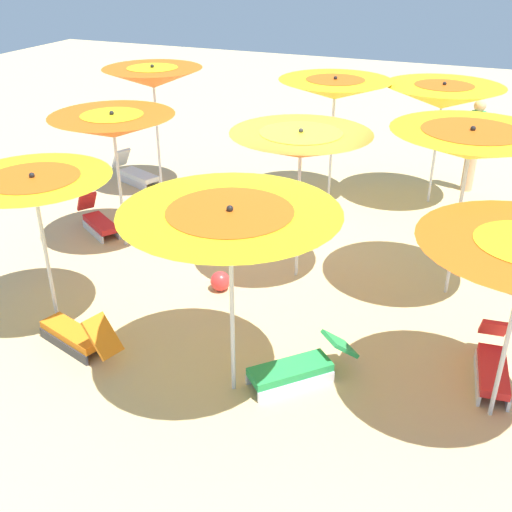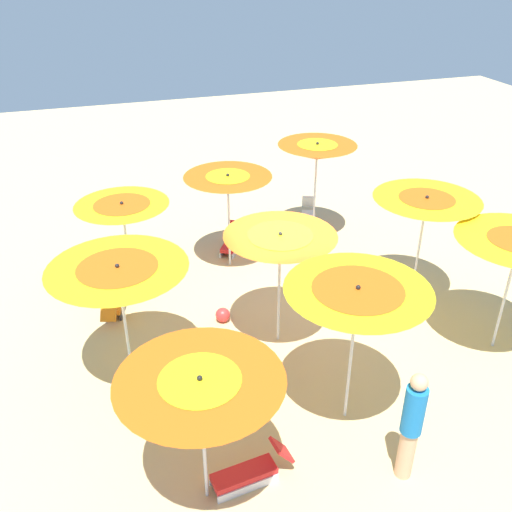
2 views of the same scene
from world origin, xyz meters
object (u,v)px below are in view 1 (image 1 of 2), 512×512
beach_umbrella_4 (301,145)px  beach_umbrella_6 (443,97)px  lounger_1 (136,173)px  beachgoer_0 (474,143)px  beach_umbrella_3 (335,89)px  beach_ball (220,281)px  beach_umbrella_7 (470,144)px  beach_umbrella_0 (153,78)px  lounger_4 (297,367)px  beach_umbrella_2 (34,190)px  lounger_2 (98,221)px  lounger_3 (493,366)px  lounger_0 (78,335)px  beach_umbrella_1 (113,126)px  beach_umbrella_5 (230,230)px

beach_umbrella_4 → beach_umbrella_6: (-3.83, 1.45, -0.02)m
lounger_1 → beachgoer_0: size_ratio=0.67×
lounger_1 → beach_umbrella_3: bearing=31.1°
beach_ball → beach_umbrella_7: bearing=111.4°
beach_umbrella_6 → lounger_1: (1.33, -5.95, -1.87)m
beach_umbrella_0 → lounger_4: size_ratio=2.11×
beach_umbrella_2 → lounger_1: size_ratio=1.70×
beach_umbrella_0 → lounger_2: size_ratio=2.21×
lounger_1 → lounger_2: (2.35, 0.72, -0.01)m
beach_umbrella_6 → beach_umbrella_0: bearing=-73.8°
beach_umbrella_4 → lounger_3: 3.84m
lounger_1 → lounger_0: bearing=-43.2°
lounger_2 → lounger_3: 6.95m
beach_umbrella_6 → lounger_1: 6.38m
beach_umbrella_7 → lounger_0: bearing=-52.1°
beach_umbrella_7 → beachgoer_0: (-4.42, -0.14, -1.27)m
lounger_2 → lounger_4: (2.56, 4.63, -0.01)m
lounger_3 → lounger_4: size_ratio=1.02×
lounger_4 → beach_umbrella_1: bearing=-76.3°
beachgoer_0 → beach_umbrella_3: bearing=-155.4°
beach_umbrella_0 → beach_umbrella_3: 3.46m
beach_umbrella_1 → beach_ball: 2.98m
beach_umbrella_3 → beach_umbrella_4: size_ratio=1.04×
beach_umbrella_2 → beach_umbrella_4: bearing=133.5°
beach_umbrella_7 → lounger_3: bearing=21.9°
lounger_0 → beach_umbrella_3: bearing=-87.0°
beach_umbrella_3 → beachgoer_0: size_ratio=1.29×
lounger_1 → lounger_3: size_ratio=1.03×
beach_ball → beach_umbrella_2: bearing=-46.8°
beach_umbrella_2 → beachgoer_0: size_ratio=1.15×
beach_umbrella_2 → lounger_1: bearing=-159.2°
beach_umbrella_0 → lounger_0: beach_umbrella_0 is taller
beach_umbrella_5 → lounger_4: size_ratio=1.92×
lounger_0 → beachgoer_0: bearing=-100.7°
beach_umbrella_1 → beach_ball: (0.75, 2.15, -1.92)m
beach_umbrella_3 → beach_ball: 4.57m
beach_umbrella_6 → beach_umbrella_2: bearing=-32.8°
lounger_4 → beach_umbrella_3: bearing=-123.0°
beachgoer_0 → beach_ball: (5.64, -2.98, -0.84)m
lounger_3 → beach_umbrella_2: bearing=-86.7°
lounger_3 → beach_ball: bearing=-105.9°
beach_umbrella_0 → beach_umbrella_6: (-1.52, 5.22, -0.22)m
beach_umbrella_6 → beachgoer_0: beach_umbrella_6 is taller
beach_umbrella_1 → beach_umbrella_5: 4.24m
beach_umbrella_2 → beach_umbrella_5: bearing=82.8°
beach_umbrella_4 → lounger_0: (2.88, -1.93, -1.89)m
beach_umbrella_0 → lounger_3: (3.82, 6.74, -2.11)m
beach_umbrella_5 → lounger_4: beach_umbrella_5 is taller
lounger_2 → beach_ball: lounger_2 is taller
lounger_3 → lounger_4: (0.91, -2.12, -0.00)m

